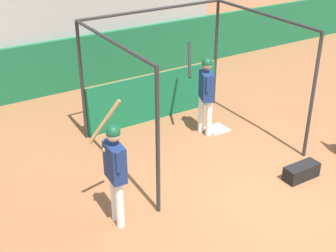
# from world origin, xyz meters

# --- Properties ---
(ground_plane) EXTENTS (60.00, 60.00, 0.00)m
(ground_plane) POSITION_xyz_m (0.00, 0.00, 0.00)
(ground_plane) COLOR #935B38
(outfield_wall) EXTENTS (24.00, 0.12, 1.40)m
(outfield_wall) POSITION_xyz_m (0.00, 6.53, 0.70)
(outfield_wall) COLOR #196038
(outfield_wall) RESTS_ON ground
(bleacher_section) EXTENTS (6.50, 3.20, 3.08)m
(bleacher_section) POSITION_xyz_m (0.00, 8.19, 1.53)
(bleacher_section) COLOR #9E9E99
(bleacher_section) RESTS_ON ground
(batting_cage) EXTENTS (3.47, 3.09, 2.57)m
(batting_cage) POSITION_xyz_m (-0.16, 3.29, 1.11)
(batting_cage) COLOR #282828
(batting_cage) RESTS_ON ground
(home_plate) EXTENTS (0.44, 0.44, 0.02)m
(home_plate) POSITION_xyz_m (0.75, 2.67, 0.01)
(home_plate) COLOR white
(home_plate) RESTS_ON ground
(player_batter) EXTENTS (0.61, 0.96, 1.90)m
(player_batter) POSITION_xyz_m (0.39, 2.68, 1.05)
(player_batter) COLOR white
(player_batter) RESTS_ON ground
(player_waiting) EXTENTS (0.50, 0.76, 2.03)m
(player_waiting) POSITION_xyz_m (-2.57, 0.93, 1.06)
(player_waiting) COLOR white
(player_waiting) RESTS_ON ground
(equipment_bag) EXTENTS (0.70, 0.28, 0.28)m
(equipment_bag) POSITION_xyz_m (0.87, 0.29, 0.14)
(equipment_bag) COLOR black
(equipment_bag) RESTS_ON ground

